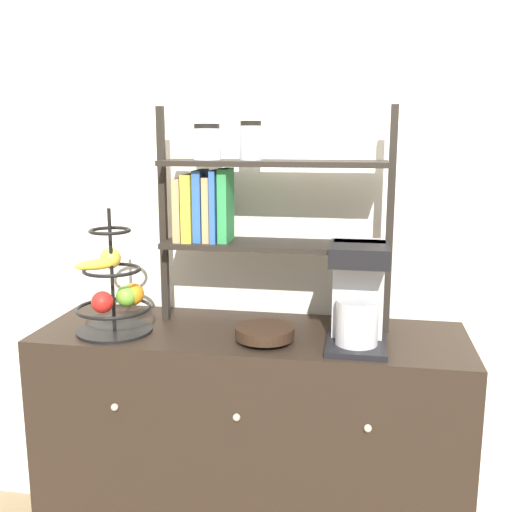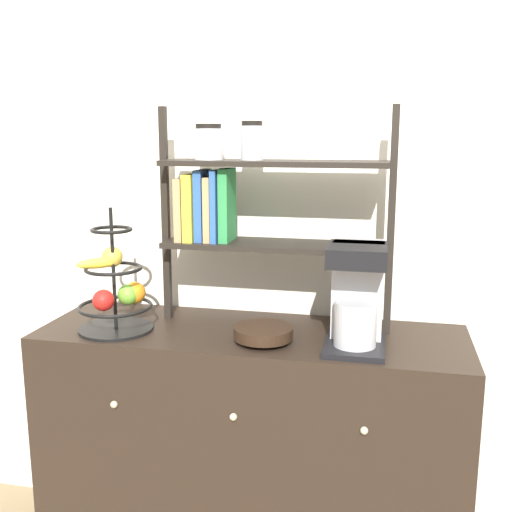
{
  "view_description": "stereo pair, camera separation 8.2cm",
  "coord_description": "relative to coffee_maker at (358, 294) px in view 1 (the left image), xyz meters",
  "views": [
    {
      "loc": [
        0.36,
        -1.67,
        1.55
      ],
      "look_at": [
        0.02,
        0.23,
        1.16
      ],
      "focal_mm": 42.0,
      "sensor_mm": 36.0,
      "label": 1
    },
    {
      "loc": [
        0.44,
        -1.65,
        1.55
      ],
      "look_at": [
        0.02,
        0.23,
        1.16
      ],
      "focal_mm": 42.0,
      "sensor_mm": 36.0,
      "label": 2
    }
  ],
  "objects": [
    {
      "name": "fruit_stand",
      "position": [
        -0.8,
        -0.02,
        -0.03
      ],
      "size": [
        0.25,
        0.25,
        0.42
      ],
      "color": "black",
      "rests_on": "sideboard"
    },
    {
      "name": "wall_back",
      "position": [
        -0.35,
        0.34,
        0.24
      ],
      "size": [
        7.0,
        0.05,
        2.6
      ],
      "primitive_type": "cube",
      "color": "silver",
      "rests_on": "ground_plane"
    },
    {
      "name": "coffee_maker",
      "position": [
        0.0,
        0.0,
        0.0
      ],
      "size": [
        0.19,
        0.24,
        0.33
      ],
      "color": "black",
      "rests_on": "sideboard"
    },
    {
      "name": "sideboard",
      "position": [
        -0.35,
        0.06,
        -0.61
      ],
      "size": [
        1.44,
        0.48,
        0.89
      ],
      "color": "black",
      "rests_on": "ground_plane"
    },
    {
      "name": "wooden_bowl",
      "position": [
        -0.29,
        -0.03,
        -0.13
      ],
      "size": [
        0.19,
        0.19,
        0.05
      ],
      "color": "black",
      "rests_on": "sideboard"
    },
    {
      "name": "shelf_hutch",
      "position": [
        -0.41,
        0.15,
        0.28
      ],
      "size": [
        0.8,
        0.2,
        0.75
      ],
      "color": "black",
      "rests_on": "sideboard"
    }
  ]
}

